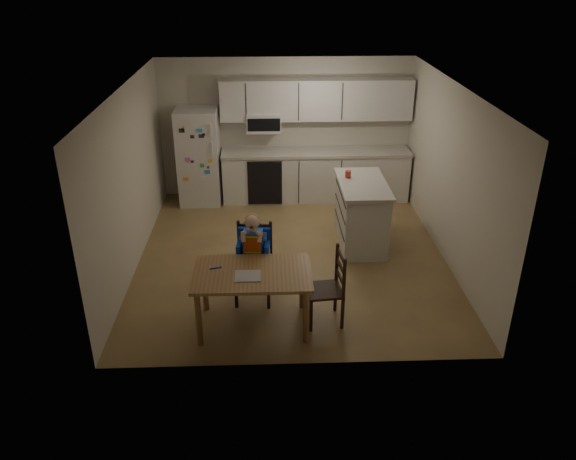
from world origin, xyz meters
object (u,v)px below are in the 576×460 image
at_px(refrigerator, 199,157).
at_px(red_cup, 348,174).
at_px(kitchen_island, 361,213).
at_px(chair_booster, 254,248).
at_px(chair_side, 332,282).
at_px(dining_table, 252,279).

xyz_separation_m(refrigerator, red_cup, (2.43, -1.55, 0.21)).
bearing_deg(kitchen_island, chair_booster, -137.11).
xyz_separation_m(refrigerator, kitchen_island, (2.63, -1.78, -0.34)).
bearing_deg(red_cup, chair_booster, -129.41).
bearing_deg(chair_booster, chair_side, -25.36).
bearing_deg(refrigerator, kitchen_island, -34.08).
xyz_separation_m(kitchen_island, chair_side, (-0.67, -2.06, 0.03)).
distance_m(kitchen_island, chair_side, 2.17).
bearing_deg(red_cup, kitchen_island, -48.66).
bearing_deg(refrigerator, dining_table, -75.47).
bearing_deg(dining_table, kitchen_island, 52.62).
height_order(refrigerator, chair_side, refrigerator).
height_order(refrigerator, kitchen_island, refrigerator).
height_order(red_cup, chair_side, red_cup).
xyz_separation_m(refrigerator, chair_side, (1.96, -3.84, -0.31)).
height_order(dining_table, chair_side, chair_side).
relative_size(refrigerator, chair_side, 1.79).
relative_size(red_cup, chair_booster, 0.09).
relative_size(refrigerator, kitchen_island, 1.25).
xyz_separation_m(kitchen_island, chair_booster, (-1.61, -1.50, 0.22)).
relative_size(kitchen_island, chair_side, 1.43).
relative_size(dining_table, chair_booster, 1.14).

